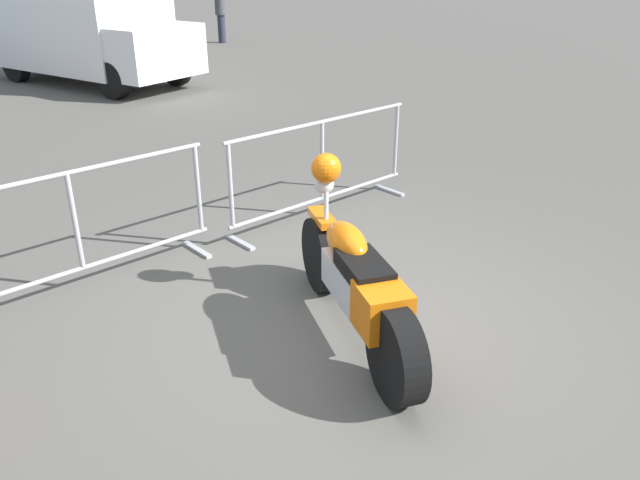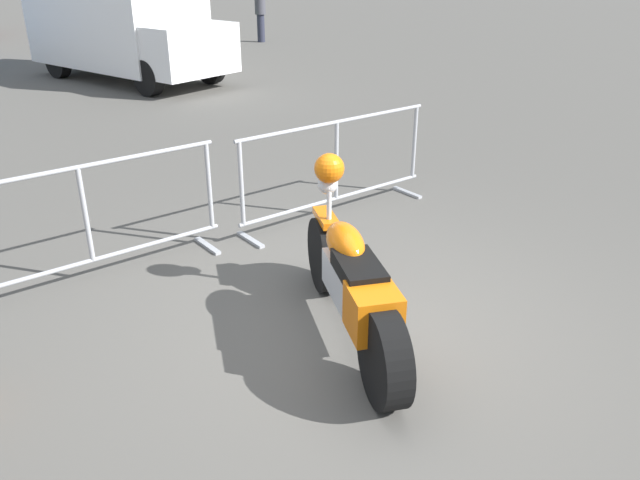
{
  "view_description": "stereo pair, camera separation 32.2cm",
  "coord_description": "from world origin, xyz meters",
  "px_view_note": "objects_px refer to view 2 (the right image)",
  "views": [
    {
      "loc": [
        -2.78,
        -3.06,
        2.66
      ],
      "look_at": [
        -0.05,
        0.31,
        0.65
      ],
      "focal_mm": 35.0,
      "sensor_mm": 36.0,
      "label": 1
    },
    {
      "loc": [
        -2.53,
        -3.25,
        2.66
      ],
      "look_at": [
        -0.05,
        0.31,
        0.65
      ],
      "focal_mm": 35.0,
      "sensor_mm": 36.0,
      "label": 2
    }
  ],
  "objects_px": {
    "crowd_barrier_far": "(336,167)",
    "delivery_van": "(122,22)",
    "crowd_barrier_near": "(87,223)",
    "pedestrian": "(260,12)",
    "motorcycle": "(351,281)"
  },
  "relations": [
    {
      "from": "crowd_barrier_near",
      "to": "delivery_van",
      "type": "xyz_separation_m",
      "value": [
        3.53,
        9.28,
        0.68
      ]
    },
    {
      "from": "delivery_van",
      "to": "pedestrian",
      "type": "bearing_deg",
      "value": 107.35
    },
    {
      "from": "motorcycle",
      "to": "delivery_van",
      "type": "bearing_deg",
      "value": 10.36
    },
    {
      "from": "crowd_barrier_near",
      "to": "crowd_barrier_far",
      "type": "height_order",
      "value": "same"
    },
    {
      "from": "crowd_barrier_near",
      "to": "crowd_barrier_far",
      "type": "relative_size",
      "value": 1.0
    },
    {
      "from": "crowd_barrier_near",
      "to": "pedestrian",
      "type": "distance_m",
      "value": 16.22
    },
    {
      "from": "pedestrian",
      "to": "motorcycle",
      "type": "bearing_deg",
      "value": -19.6
    },
    {
      "from": "delivery_van",
      "to": "pedestrian",
      "type": "height_order",
      "value": "delivery_van"
    },
    {
      "from": "crowd_barrier_far",
      "to": "delivery_van",
      "type": "xyz_separation_m",
      "value": [
        0.89,
        9.28,
        0.68
      ]
    },
    {
      "from": "motorcycle",
      "to": "crowd_barrier_near",
      "type": "height_order",
      "value": "motorcycle"
    },
    {
      "from": "crowd_barrier_near",
      "to": "delivery_van",
      "type": "distance_m",
      "value": 9.95
    },
    {
      "from": "motorcycle",
      "to": "delivery_van",
      "type": "relative_size",
      "value": 0.39
    },
    {
      "from": "crowd_barrier_near",
      "to": "delivery_van",
      "type": "bearing_deg",
      "value": 69.16
    },
    {
      "from": "crowd_barrier_far",
      "to": "delivery_van",
      "type": "relative_size",
      "value": 0.46
    },
    {
      "from": "delivery_van",
      "to": "motorcycle",
      "type": "bearing_deg",
      "value": -28.22
    }
  ]
}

